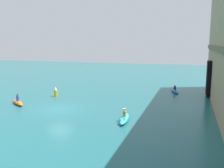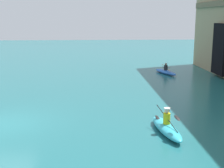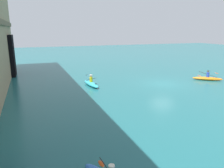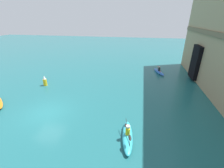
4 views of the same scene
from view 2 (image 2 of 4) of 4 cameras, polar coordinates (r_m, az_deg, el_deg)
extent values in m
plane|color=#1E6066|center=(16.73, -18.64, -6.78)|extent=(120.00, 120.00, 0.00)
cube|color=black|center=(29.26, 19.39, 6.03)|extent=(2.52, 0.70, 4.49)
ellipsoid|color=#33B2C6|center=(14.73, 9.90, -7.98)|extent=(3.45, 1.13, 0.44)
cylinder|color=gold|center=(14.58, 9.97, -6.23)|extent=(0.32, 0.32, 0.51)
sphere|color=beige|center=(14.47, 10.02, -4.82)|extent=(0.24, 0.24, 0.24)
cylinder|color=silver|center=(14.44, 10.04, -4.44)|extent=(0.30, 0.30, 0.06)
cylinder|color=black|center=(14.57, 9.97, -6.13)|extent=(2.07, 0.54, 0.69)
ellipsoid|color=black|center=(15.46, 8.34, -6.15)|extent=(0.47, 0.28, 0.18)
ellipsoid|color=black|center=(13.70, 11.82, -6.11)|extent=(0.47, 0.28, 0.18)
ellipsoid|color=blue|center=(29.91, 9.78, 2.18)|extent=(3.44, 1.76, 0.37)
cylinder|color=#232328|center=(29.84, 9.80, 2.96)|extent=(0.35, 0.35, 0.46)
sphere|color=brown|center=(29.80, 9.83, 3.58)|extent=(0.19, 0.19, 0.19)
cylinder|color=silver|center=(29.79, 9.83, 3.72)|extent=(0.24, 0.24, 0.06)
cylinder|color=black|center=(29.84, 9.81, 3.01)|extent=(2.12, 0.24, 0.26)
ellipsoid|color=#D84C19|center=(30.71, 9.25, 3.47)|extent=(0.46, 0.22, 0.10)
ellipsoid|color=#D84C19|center=(28.98, 10.40, 2.52)|extent=(0.46, 0.22, 0.10)
camera|label=1|loc=(12.09, 128.79, 1.67)|focal=40.00mm
camera|label=3|loc=(36.36, 11.62, 12.67)|focal=35.00mm
camera|label=4|loc=(6.97, 37.79, 34.25)|focal=24.00mm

